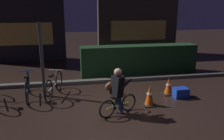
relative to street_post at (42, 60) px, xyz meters
The scene contains 12 objects.
ground_plane 2.48m from the street_post, 32.98° to the right, with size 40.00×40.00×0.00m, color black.
sidewalk_curb 2.36m from the street_post, 28.40° to the left, with size 12.00×0.24×0.12m, color #56544F.
hedge_row 4.15m from the street_post, 27.50° to the left, with size 4.80×0.70×1.19m, color #19381C.
storefront_left 5.64m from the street_post, 104.69° to the left, with size 4.07×0.54×4.99m.
storefront_right 7.75m from the street_post, 51.44° to the left, with size 4.62×0.54×4.54m.
street_post is the anchor object (origin of this frame).
parked_bike_left_mid 0.92m from the street_post, 166.19° to the right, with size 0.46×1.75×0.81m.
parked_bike_center_left 0.85m from the street_post, 13.02° to the right, with size 0.54×1.65×0.78m.
traffic_cone_near 3.38m from the street_post, 23.43° to the right, with size 0.36×0.36×0.59m.
traffic_cone_far 4.03m from the street_post, ahead, with size 0.36×0.36×0.54m.
blue_crate 4.37m from the street_post, 12.22° to the right, with size 0.44×0.32×0.30m, color #193DB7.
cyclist 2.65m from the street_post, 40.61° to the right, with size 1.09×0.57×1.25m.
Camera 1 is at (-1.01, -5.92, 2.72)m, focal length 37.21 mm.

